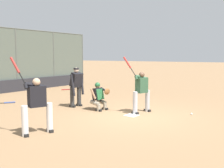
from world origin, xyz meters
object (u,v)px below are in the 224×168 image
spare_bat_by_padding (8,103)px  baseball_loose (191,114)px  batter_at_plate (141,91)px  catcher_behind_plate (99,96)px  batter_on_deck (37,104)px  spare_bat_near_backstop (67,89)px  umpire_home (76,86)px  fielding_glove_on_dirt (73,94)px

spare_bat_by_padding → baseball_loose: size_ratio=10.20×
batter_at_plate → catcher_behind_plate: batter_at_plate is taller
batter_on_deck → spare_bat_near_backstop: 9.30m
batter_at_plate → umpire_home: batter_at_plate is taller
batter_on_deck → baseball_loose: batter_on_deck is taller
batter_on_deck → fielding_glove_on_dirt: batter_on_deck is taller
batter_on_deck → spare_bat_by_padding: size_ratio=2.77×
batter_on_deck → fielding_glove_on_dirt: 7.35m
batter_on_deck → fielding_glove_on_dirt: bearing=-124.8°
spare_bat_near_backstop → umpire_home: bearing=85.3°
fielding_glove_on_dirt → baseball_loose: (1.09, 6.99, -0.02)m
baseball_loose → umpire_home: bearing=-73.3°
umpire_home → fielding_glove_on_dirt: 3.62m
spare_bat_by_padding → spare_bat_near_backstop: bearing=42.9°
fielding_glove_on_dirt → baseball_loose: bearing=81.1°
batter_on_deck → spare_bat_near_backstop: bearing=-120.7°
spare_bat_near_backstop → batter_on_deck: bearing=76.2°
batter_at_plate → batter_on_deck: 4.11m
catcher_behind_plate → baseball_loose: 3.51m
batter_at_plate → spare_bat_by_padding: (1.82, -5.78, -0.80)m
batter_at_plate → catcher_behind_plate: (0.55, -1.57, -0.27)m
fielding_glove_on_dirt → spare_bat_by_padding: bearing=-7.1°
spare_bat_by_padding → fielding_glove_on_dirt: size_ratio=2.57×
umpire_home → spare_bat_by_padding: 3.38m
baseball_loose → spare_bat_by_padding: bearing=-71.0°
spare_bat_by_padding → umpire_home: bearing=-39.4°
catcher_behind_plate → spare_bat_by_padding: size_ratio=1.44×
batter_at_plate → umpire_home: (0.59, -2.76, 0.04)m
umpire_home → catcher_behind_plate: bearing=94.8°
batter_on_deck → spare_bat_by_padding: 5.38m
spare_bat_by_padding → fielding_glove_on_dirt: (-3.65, 0.45, 0.02)m
batter_on_deck → spare_bat_by_padding: (-2.18, -4.85, -0.80)m
fielding_glove_on_dirt → catcher_behind_plate: bearing=57.7°
batter_on_deck → fielding_glove_on_dirt: (-5.83, -4.40, -0.78)m
catcher_behind_plate → baseball_loose: size_ratio=14.67×
fielding_glove_on_dirt → batter_on_deck: bearing=37.1°
catcher_behind_plate → spare_bat_by_padding: (1.28, -4.21, -0.53)m
spare_bat_near_backstop → fielding_glove_on_dirt: fielding_glove_on_dirt is taller
spare_bat_near_backstop → spare_bat_by_padding: size_ratio=0.99×
spare_bat_by_padding → baseball_loose: bearing=-42.6°
spare_bat_near_backstop → fielding_glove_on_dirt: (1.15, 1.70, 0.02)m
batter_at_plate → spare_bat_near_backstop: size_ratio=2.81×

